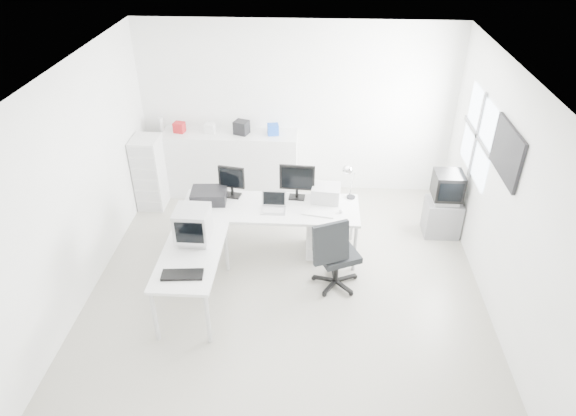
# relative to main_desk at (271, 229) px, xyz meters

# --- Properties ---
(floor) EXTENTS (5.00, 5.00, 0.01)m
(floor) POSITION_rel_main_desk_xyz_m (0.27, -0.61, -0.38)
(floor) COLOR beige
(floor) RESTS_ON ground
(ceiling) EXTENTS (5.00, 5.00, 0.01)m
(ceiling) POSITION_rel_main_desk_xyz_m (0.27, -0.61, 2.42)
(ceiling) COLOR white
(ceiling) RESTS_ON back_wall
(back_wall) EXTENTS (5.00, 0.02, 2.80)m
(back_wall) POSITION_rel_main_desk_xyz_m (0.27, 1.89, 1.02)
(back_wall) COLOR white
(back_wall) RESTS_ON floor
(left_wall) EXTENTS (0.02, 5.00, 2.80)m
(left_wall) POSITION_rel_main_desk_xyz_m (-2.23, -0.61, 1.02)
(left_wall) COLOR white
(left_wall) RESTS_ON floor
(right_wall) EXTENTS (0.02, 5.00, 2.80)m
(right_wall) POSITION_rel_main_desk_xyz_m (2.77, -0.61, 1.02)
(right_wall) COLOR white
(right_wall) RESTS_ON floor
(window) EXTENTS (0.02, 1.20, 1.10)m
(window) POSITION_rel_main_desk_xyz_m (2.75, 0.59, 1.23)
(window) COLOR white
(window) RESTS_ON right_wall
(wall_picture) EXTENTS (0.04, 0.90, 0.60)m
(wall_picture) POSITION_rel_main_desk_xyz_m (2.74, -0.51, 1.52)
(wall_picture) COLOR black
(wall_picture) RESTS_ON right_wall
(main_desk) EXTENTS (2.40, 0.80, 0.75)m
(main_desk) POSITION_rel_main_desk_xyz_m (0.00, 0.00, 0.00)
(main_desk) COLOR silver
(main_desk) RESTS_ON floor
(side_desk) EXTENTS (0.70, 1.40, 0.75)m
(side_desk) POSITION_rel_main_desk_xyz_m (-0.85, -1.10, 0.00)
(side_desk) COLOR silver
(side_desk) RESTS_ON floor
(drawer_pedestal) EXTENTS (0.40, 0.50, 0.60)m
(drawer_pedestal) POSITION_rel_main_desk_xyz_m (0.70, 0.05, -0.08)
(drawer_pedestal) COLOR silver
(drawer_pedestal) RESTS_ON floor
(inkjet_printer) EXTENTS (0.50, 0.40, 0.17)m
(inkjet_printer) POSITION_rel_main_desk_xyz_m (-0.85, 0.10, 0.46)
(inkjet_printer) COLOR black
(inkjet_printer) RESTS_ON main_desk
(lcd_monitor_small) EXTENTS (0.40, 0.27, 0.46)m
(lcd_monitor_small) POSITION_rel_main_desk_xyz_m (-0.55, 0.25, 0.61)
(lcd_monitor_small) COLOR black
(lcd_monitor_small) RESTS_ON main_desk
(lcd_monitor_large) EXTENTS (0.49, 0.22, 0.50)m
(lcd_monitor_large) POSITION_rel_main_desk_xyz_m (0.35, 0.25, 0.63)
(lcd_monitor_large) COLOR black
(lcd_monitor_large) RESTS_ON main_desk
(laptop) EXTENTS (0.36, 0.37, 0.24)m
(laptop) POSITION_rel_main_desk_xyz_m (0.05, -0.10, 0.49)
(laptop) COLOR #B7B7BA
(laptop) RESTS_ON main_desk
(white_keyboard) EXTENTS (0.45, 0.21, 0.02)m
(white_keyboard) POSITION_rel_main_desk_xyz_m (0.65, -0.15, 0.38)
(white_keyboard) COLOR silver
(white_keyboard) RESTS_ON main_desk
(white_mouse) EXTENTS (0.06, 0.06, 0.06)m
(white_mouse) POSITION_rel_main_desk_xyz_m (0.95, -0.10, 0.40)
(white_mouse) COLOR silver
(white_mouse) RESTS_ON main_desk
(laser_printer) EXTENTS (0.41, 0.36, 0.22)m
(laser_printer) POSITION_rel_main_desk_xyz_m (0.75, 0.22, 0.48)
(laser_printer) COLOR #B3B3B3
(laser_printer) RESTS_ON main_desk
(desk_lamp) EXTENTS (0.21, 0.21, 0.49)m
(desk_lamp) POSITION_rel_main_desk_xyz_m (1.10, 0.30, 0.62)
(desk_lamp) COLOR silver
(desk_lamp) RESTS_ON main_desk
(crt_monitor) EXTENTS (0.38, 0.38, 0.43)m
(crt_monitor) POSITION_rel_main_desk_xyz_m (-0.85, -0.85, 0.59)
(crt_monitor) COLOR #B7B7BA
(crt_monitor) RESTS_ON side_desk
(black_keyboard) EXTENTS (0.48, 0.23, 0.03)m
(black_keyboard) POSITION_rel_main_desk_xyz_m (-0.85, -1.50, 0.39)
(black_keyboard) COLOR black
(black_keyboard) RESTS_ON side_desk
(office_chair) EXTENTS (0.83, 0.83, 1.08)m
(office_chair) POSITION_rel_main_desk_xyz_m (0.90, -0.66, 0.17)
(office_chair) COLOR black
(office_chair) RESTS_ON floor
(tv_cabinet) EXTENTS (0.51, 0.41, 0.55)m
(tv_cabinet) POSITION_rel_main_desk_xyz_m (2.49, 0.60, -0.10)
(tv_cabinet) COLOR slate
(tv_cabinet) RESTS_ON floor
(crt_tv) EXTENTS (0.50, 0.48, 0.45)m
(crt_tv) POSITION_rel_main_desk_xyz_m (2.49, 0.60, 0.40)
(crt_tv) COLOR black
(crt_tv) RESTS_ON tv_cabinet
(sideboard) EXTENTS (2.16, 0.54, 1.08)m
(sideboard) POSITION_rel_main_desk_xyz_m (-0.79, 1.63, 0.17)
(sideboard) COLOR silver
(sideboard) RESTS_ON floor
(clutter_box_a) EXTENTS (0.19, 0.17, 0.16)m
(clutter_box_a) POSITION_rel_main_desk_xyz_m (-1.59, 1.63, 0.79)
(clutter_box_a) COLOR #A9181C
(clutter_box_a) RESTS_ON sideboard
(clutter_box_b) EXTENTS (0.17, 0.15, 0.16)m
(clutter_box_b) POSITION_rel_main_desk_xyz_m (-1.09, 1.63, 0.78)
(clutter_box_b) COLOR silver
(clutter_box_b) RESTS_ON sideboard
(clutter_box_c) EXTENTS (0.27, 0.25, 0.21)m
(clutter_box_c) POSITION_rel_main_desk_xyz_m (-0.59, 1.63, 0.81)
(clutter_box_c) COLOR black
(clutter_box_c) RESTS_ON sideboard
(clutter_box_d) EXTENTS (0.20, 0.18, 0.17)m
(clutter_box_d) POSITION_rel_main_desk_xyz_m (-0.09, 1.63, 0.79)
(clutter_box_d) COLOR blue
(clutter_box_d) RESTS_ON sideboard
(clutter_bottle) EXTENTS (0.07, 0.07, 0.22)m
(clutter_bottle) POSITION_rel_main_desk_xyz_m (-1.89, 1.67, 0.82)
(clutter_bottle) COLOR silver
(clutter_bottle) RESTS_ON sideboard
(filing_cabinet) EXTENTS (0.41, 0.49, 1.18)m
(filing_cabinet) POSITION_rel_main_desk_xyz_m (-2.01, 1.15, 0.21)
(filing_cabinet) COLOR silver
(filing_cabinet) RESTS_ON floor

